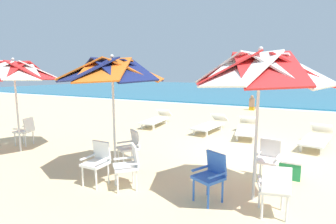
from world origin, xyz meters
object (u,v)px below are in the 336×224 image
at_px(plastic_chair_0, 268,157).
at_px(plastic_chair_1, 211,174).
at_px(beach_umbrella_1, 112,71).
at_px(sun_lounger_0, 317,138).
at_px(plastic_chair_4, 98,160).
at_px(plastic_chair_3, 129,164).
at_px(sun_lounger_3, 156,119).
at_px(sun_lounger_1, 247,128).
at_px(plastic_chair_6, 26,130).
at_px(beachgoer_seated, 252,105).
at_px(cooler_box, 288,169).
at_px(sun_lounger_2, 210,124).
at_px(beach_umbrella_0, 260,71).
at_px(beach_umbrella_2, 14,72).
at_px(plastic_chair_2, 274,187).
at_px(plastic_chair_5, 130,146).

height_order(plastic_chair_0, plastic_chair_1, same).
xyz_separation_m(beach_umbrella_1, sun_lounger_0, (4.06, 4.56, -1.99)).
relative_size(plastic_chair_4, sun_lounger_0, 0.39).
height_order(plastic_chair_3, sun_lounger_3, plastic_chair_3).
relative_size(plastic_chair_0, sun_lounger_1, 0.39).
height_order(plastic_chair_6, sun_lounger_0, plastic_chair_6).
distance_m(plastic_chair_3, sun_lounger_1, 5.54).
bearing_deg(plastic_chair_3, beachgoer_seated, 89.01).
relative_size(beach_umbrella_1, cooler_box, 5.24).
bearing_deg(sun_lounger_2, plastic_chair_0, -56.55).
height_order(beach_umbrella_0, beachgoer_seated, beach_umbrella_0).
distance_m(beach_umbrella_0, sun_lounger_3, 7.16).
bearing_deg(plastic_chair_0, beach_umbrella_0, -96.26).
height_order(plastic_chair_1, plastic_chair_3, same).
bearing_deg(sun_lounger_0, sun_lounger_1, 169.41).
bearing_deg(beach_umbrella_2, beach_umbrella_1, -1.34).
distance_m(plastic_chair_3, plastic_chair_6, 4.76).
height_order(sun_lounger_1, sun_lounger_3, same).
height_order(plastic_chair_1, plastic_chair_2, same).
bearing_deg(plastic_chair_2, plastic_chair_6, 173.62).
distance_m(beach_umbrella_1, sun_lounger_1, 5.68).
bearing_deg(sun_lounger_0, plastic_chair_3, -124.02).
xyz_separation_m(plastic_chair_2, sun_lounger_3, (-5.20, 5.34, -0.22)).
height_order(plastic_chair_2, beach_umbrella_1, beach_umbrella_1).
xyz_separation_m(plastic_chair_5, beach_umbrella_2, (-3.48, -0.53, 1.78)).
xyz_separation_m(plastic_chair_4, beachgoer_seated, (0.90, 12.46, -0.20)).
distance_m(sun_lounger_2, beachgoer_seated, 6.86).
bearing_deg(cooler_box, plastic_chair_5, -164.34).
bearing_deg(sun_lounger_1, beach_umbrella_0, -77.83).
bearing_deg(plastic_chair_5, beach_umbrella_0, -7.83).
relative_size(sun_lounger_2, sun_lounger_3, 1.00).
distance_m(beach_umbrella_0, plastic_chair_6, 7.13).
height_order(beach_umbrella_1, plastic_chair_5, beach_umbrella_1).
bearing_deg(plastic_chair_5, plastic_chair_3, -55.50).
distance_m(beach_umbrella_1, beachgoer_seated, 12.10).
distance_m(beach_umbrella_2, sun_lounger_1, 7.56).
xyz_separation_m(plastic_chair_2, sun_lounger_2, (-2.77, 5.29, -0.22)).
bearing_deg(plastic_chair_5, beach_umbrella_1, -87.46).
height_order(plastic_chair_1, plastic_chair_4, same).
bearing_deg(plastic_chair_3, sun_lounger_1, 77.38).
bearing_deg(sun_lounger_2, plastic_chair_4, -95.25).
bearing_deg(plastic_chair_5, sun_lounger_1, 66.21).
bearing_deg(plastic_chair_6, plastic_chair_3, -12.19).
relative_size(plastic_chair_0, sun_lounger_2, 0.39).
relative_size(beach_umbrella_2, sun_lounger_1, 1.20).
xyz_separation_m(plastic_chair_0, cooler_box, (0.38, 0.33, -0.30)).
relative_size(plastic_chair_0, beach_umbrella_2, 0.33).
bearing_deg(plastic_chair_0, plastic_chair_1, -118.71).
xyz_separation_m(beach_umbrella_0, plastic_chair_0, (0.11, 1.04, -1.77)).
bearing_deg(beachgoer_seated, plastic_chair_0, -78.66).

